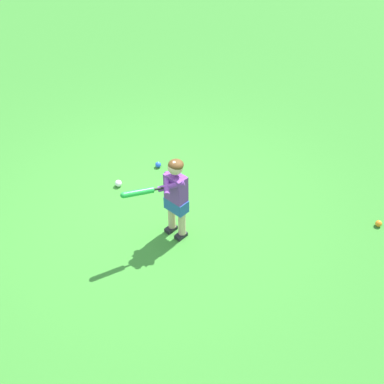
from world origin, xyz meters
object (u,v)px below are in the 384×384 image
at_px(child_batter, 174,193).
at_px(play_ball_by_bucket, 158,165).
at_px(play_ball_behind_batter, 379,224).
at_px(play_ball_far_left, 118,183).

distance_m(child_batter, play_ball_by_bucket, 1.52).
xyz_separation_m(child_batter, play_ball_by_bucket, (-1.05, 0.91, -0.61)).
height_order(play_ball_by_bucket, play_ball_behind_batter, play_ball_by_bucket).
height_order(child_batter, play_ball_behind_batter, child_batter).
relative_size(child_batter, play_ball_by_bucket, 12.81).
relative_size(play_ball_by_bucket, play_ball_far_left, 0.88).
bearing_deg(play_ball_by_bucket, play_ball_far_left, -102.51).
bearing_deg(play_ball_far_left, child_batter, -11.81).
xyz_separation_m(play_ball_far_left, play_ball_behind_batter, (3.12, 1.39, -0.01)).
bearing_deg(play_ball_behind_batter, play_ball_far_left, -156.01).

